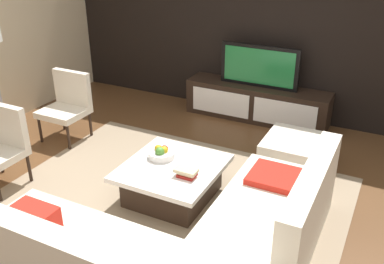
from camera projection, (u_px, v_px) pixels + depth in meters
ground_plane at (177, 205)px, 4.40m from camera, size 14.00×14.00×0.00m
feature_wall_back at (269, 17)px, 5.96m from camera, size 6.40×0.12×2.80m
area_rug at (168, 202)px, 4.44m from camera, size 3.44×2.70×0.01m
media_console at (257, 103)px, 6.21m from camera, size 2.04×0.46×0.50m
television at (259, 66)px, 5.98m from camera, size 1.11×0.06×0.58m
sectional_couch at (181, 251)px, 3.37m from camera, size 2.40×2.37×0.82m
coffee_table at (173, 181)px, 4.43m from camera, size 0.94×1.00×0.38m
accent_chair_near at (0, 142)px, 4.58m from camera, size 0.53×0.50×0.87m
ottoman at (295, 155)px, 4.91m from camera, size 0.70×0.70×0.40m
fruit_bowl at (162, 153)px, 4.48m from camera, size 0.28×0.28×0.14m
accent_chair_far at (68, 102)px, 5.60m from camera, size 0.55×0.51×0.87m
book_stack at (187, 173)px, 4.15m from camera, size 0.22×0.14×0.08m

